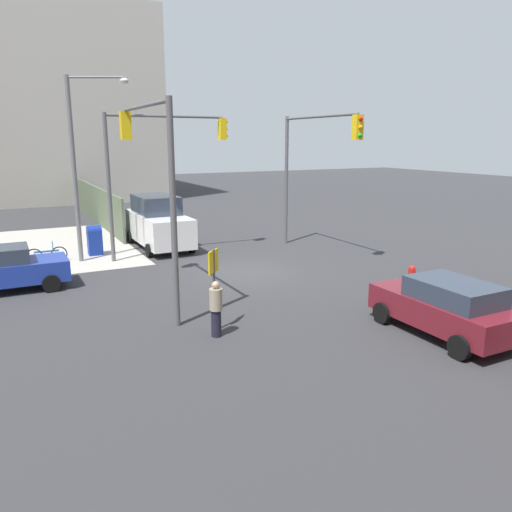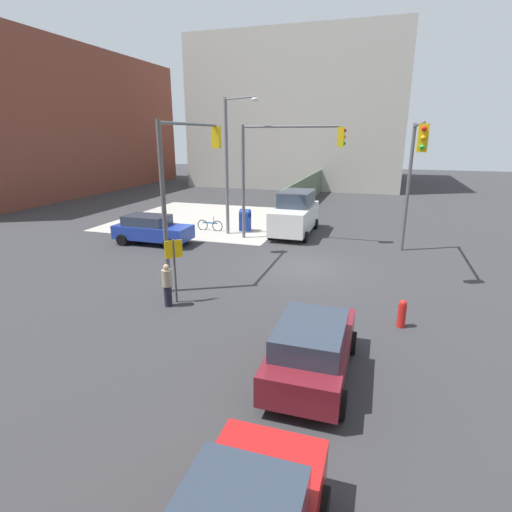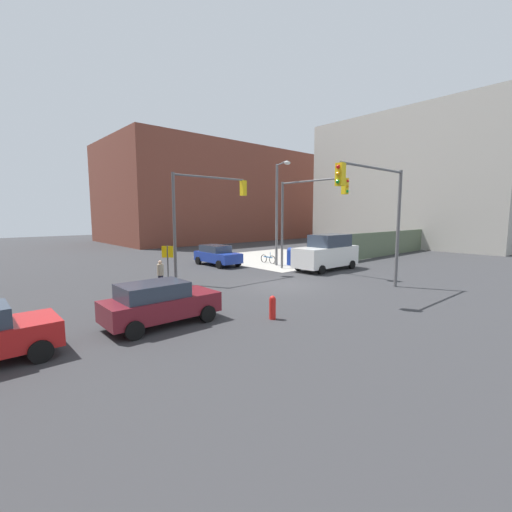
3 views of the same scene
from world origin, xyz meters
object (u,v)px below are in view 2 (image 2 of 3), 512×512
Objects in this scene: street_lamp_corner at (231,157)px; mailbox_blue at (245,219)px; smokestack at (124,123)px; traffic_signal_nw_corner at (188,168)px; hatchback_maroon at (312,347)px; hatchback_blue at (152,229)px; van_white_delivery at (295,213)px; traffic_signal_ne_corner at (281,159)px; traffic_signal_se_corner at (414,165)px; fire_hydrant at (402,313)px; bicycle_leaning_on_fence at (210,225)px; pedestrian_crossing at (167,285)px.

street_lamp_corner is 4.13m from mailbox_blue.
smokestack reaches higher than traffic_signal_nw_corner.
hatchback_blue is (10.28, 10.94, 0.00)m from hatchback_maroon.
smokestack is at bearing 36.51° from hatchback_blue.
van_white_delivery is (1.45, -3.67, -3.42)m from street_lamp_corner.
van_white_delivery is (-23.50, -28.20, -6.20)m from smokestack.
traffic_signal_se_corner is at bearing -108.86° from traffic_signal_ne_corner.
traffic_signal_se_corner is at bearing -128.86° from smokestack.
fire_hydrant is 0.22× the size of hatchback_blue.
fire_hydrant is 15.56m from bicycle_leaning_on_fence.
traffic_signal_se_corner is 0.81× the size of street_lamp_corner.
street_lamp_corner is 1.91× the size of hatchback_maroon.
smokestack reaches higher than van_white_delivery.
traffic_signal_se_corner is 1.50× the size of hatchback_blue.
street_lamp_corner reaches higher than traffic_signal_se_corner.
van_white_delivery reaches higher than fire_hydrant.
smokestack is 44.40m from traffic_signal_se_corner.
traffic_signal_nw_corner and traffic_signal_ne_corner have the same top height.
bicycle_leaning_on_fence is (11.40, 3.40, -0.48)m from pedestrian_crossing.
mailbox_blue is (8.58, 0.50, -3.87)m from traffic_signal_nw_corner.
street_lamp_corner reaches higher than traffic_signal_nw_corner.
traffic_signal_ne_corner is 11.09m from pedestrian_crossing.
traffic_signal_se_corner is (-27.80, -34.50, -2.81)m from smokestack.
mailbox_blue is 0.82× the size of bicycle_leaning_on_fence.
smokestack is at bearing 38.24° from traffic_signal_nw_corner.
traffic_signal_nw_corner is at bearing -29.13° from pedestrian_crossing.
pedestrian_crossing is at bearing 170.75° from van_white_delivery.
traffic_signal_nw_corner is 9.85m from van_white_delivery.
pedestrian_crossing is (-35.79, -26.20, -6.65)m from smokestack.
traffic_signal_se_corner reaches higher than van_white_delivery.
pedestrian_crossing is (-10.83, -1.67, -3.88)m from street_lamp_corner.
mailbox_blue reaches higher than bicycle_leaning_on_fence.
traffic_signal_nw_corner is at bearing 45.72° from hatchback_maroon.
fire_hydrant is (-10.03, -9.67, -4.22)m from street_lamp_corner.
hatchback_blue is (-0.53, 13.53, -3.82)m from traffic_signal_se_corner.
traffic_signal_nw_corner is 5.17m from pedestrian_crossing.
traffic_signal_se_corner is 10.37m from street_lamp_corner.
traffic_signal_se_corner is at bearing -112.91° from mailbox_blue.
traffic_signal_se_corner is 12.14m from pedestrian_crossing.
smokestack is 35.87m from hatchback_blue.
fire_hydrant is 0.59× the size of pedestrian_crossing.
traffic_signal_nw_corner is at bearing -176.66° from mailbox_blue.
smokestack reaches higher than bicycle_leaning_on_fence.
traffic_signal_se_corner is 1.00× the size of traffic_signal_ne_corner.
pedestrian_crossing is at bearing 95.71° from fire_hydrant.
street_lamp_corner is at bearing 43.96° from fire_hydrant.
pedestrian_crossing is at bearing -171.22° from street_lamp_corner.
mailbox_blue is at bearing -21.97° from street_lamp_corner.
hatchback_blue is 8.70m from van_white_delivery.
smokestack is 15.91× the size of fire_hydrant.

